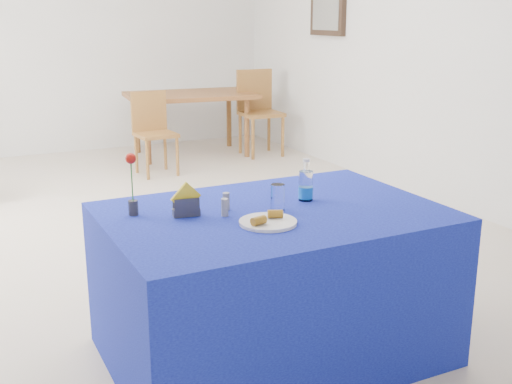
# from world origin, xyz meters

# --- Properties ---
(floor) EXTENTS (7.00, 7.00, 0.00)m
(floor) POSITION_xyz_m (0.00, 0.00, 0.00)
(floor) COLOR beige
(floor) RESTS_ON ground
(room_shell) EXTENTS (7.00, 7.00, 7.00)m
(room_shell) POSITION_xyz_m (0.00, 0.00, 1.75)
(room_shell) COLOR silver
(room_shell) RESTS_ON ground
(picture_frame) EXTENTS (0.06, 0.64, 0.52)m
(picture_frame) POSITION_xyz_m (2.47, 1.60, 1.70)
(picture_frame) COLOR black
(picture_frame) RESTS_ON room_shell
(picture_art) EXTENTS (0.02, 0.52, 0.40)m
(picture_art) POSITION_xyz_m (2.44, 1.60, 1.70)
(picture_art) COLOR #998C66
(picture_art) RESTS_ON room_shell
(plate) EXTENTS (0.26, 0.26, 0.01)m
(plate) POSITION_xyz_m (-0.25, -2.21, 0.77)
(plate) COLOR white
(plate) RESTS_ON blue_table
(drinking_glass) EXTENTS (0.07, 0.07, 0.13)m
(drinking_glass) POSITION_xyz_m (-0.12, -2.05, 0.82)
(drinking_glass) COLOR white
(drinking_glass) RESTS_ON blue_table
(salt_shaker) EXTENTS (0.03, 0.03, 0.08)m
(salt_shaker) POSITION_xyz_m (-0.38, -2.01, 0.80)
(salt_shaker) COLOR gray
(salt_shaker) RESTS_ON blue_table
(pepper_shaker) EXTENTS (0.03, 0.03, 0.08)m
(pepper_shaker) POSITION_xyz_m (-0.34, -1.93, 0.80)
(pepper_shaker) COLOR slate
(pepper_shaker) RESTS_ON blue_table
(blue_table) EXTENTS (1.60, 1.10, 0.76)m
(blue_table) POSITION_xyz_m (-0.14, -2.04, 0.38)
(blue_table) COLOR navy
(blue_table) RESTS_ON floor
(water_bottle) EXTENTS (0.07, 0.07, 0.21)m
(water_bottle) POSITION_xyz_m (0.09, -1.95, 0.83)
(water_bottle) COLOR silver
(water_bottle) RESTS_ON blue_table
(napkin_holder) EXTENTS (0.15, 0.07, 0.16)m
(napkin_holder) POSITION_xyz_m (-0.54, -1.93, 0.81)
(napkin_holder) COLOR #3D3C42
(napkin_holder) RESTS_ON blue_table
(rose_vase) EXTENTS (0.05, 0.05, 0.30)m
(rose_vase) POSITION_xyz_m (-0.76, -1.81, 0.90)
(rose_vase) COLOR #29292F
(rose_vase) RESTS_ON blue_table
(oak_table) EXTENTS (1.59, 1.11, 0.76)m
(oak_table) POSITION_xyz_m (1.21, 2.65, 0.68)
(oak_table) COLOR brown
(oak_table) RESTS_ON floor
(chair_bg_left) EXTENTS (0.42, 0.42, 0.88)m
(chair_bg_left) POSITION_xyz_m (0.51, 1.94, 0.51)
(chair_bg_left) COLOR #9B662D
(chair_bg_left) RESTS_ON floor
(chair_bg_right) EXTENTS (0.48, 0.48, 1.03)m
(chair_bg_right) POSITION_xyz_m (1.98, 2.34, 0.59)
(chair_bg_right) COLOR #9B662D
(chair_bg_right) RESTS_ON floor
(banana_pieces) EXTENTS (0.19, 0.11, 0.04)m
(banana_pieces) POSITION_xyz_m (-0.26, -2.21, 0.79)
(banana_pieces) COLOR gold
(banana_pieces) RESTS_ON plate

